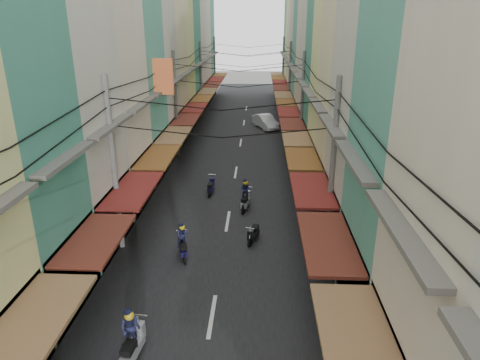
% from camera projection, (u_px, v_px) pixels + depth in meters
% --- Properties ---
extents(ground, '(160.00, 160.00, 0.00)m').
position_uv_depth(ground, '(217.00, 285.00, 17.71)').
color(ground, slate).
rests_on(ground, ground).
extents(road, '(10.00, 80.00, 0.02)m').
position_uv_depth(road, '(240.00, 149.00, 36.42)').
color(road, black).
rests_on(road, ground).
extents(sidewalk_left, '(3.00, 80.00, 0.06)m').
position_uv_depth(sidewalk_left, '(164.00, 148.00, 36.70)').
color(sidewalk_left, gray).
rests_on(sidewalk_left, ground).
extents(sidewalk_right, '(3.00, 80.00, 0.06)m').
position_uv_depth(sidewalk_right, '(316.00, 150.00, 36.14)').
color(sidewalk_right, gray).
rests_on(sidewalk_right, ground).
extents(building_row_left, '(7.80, 67.67, 23.70)m').
position_uv_depth(building_row_left, '(125.00, 28.00, 30.13)').
color(building_row_left, beige).
rests_on(building_row_left, ground).
extents(building_row_right, '(7.80, 68.98, 22.59)m').
position_uv_depth(building_row_right, '(352.00, 34.00, 29.47)').
color(building_row_right, '#3D8771').
rests_on(building_row_right, ground).
extents(utility_poles, '(10.20, 66.13, 8.20)m').
position_uv_depth(utility_poles, '(236.00, 78.00, 29.45)').
color(utility_poles, slate).
rests_on(utility_poles, ground).
extents(white_car, '(5.14, 3.62, 1.69)m').
position_uv_depth(white_car, '(265.00, 128.00, 43.53)').
color(white_car, silver).
rests_on(white_car, ground).
extents(bicycle, '(1.64, 0.89, 1.06)m').
position_uv_depth(bicycle, '(394.00, 306.00, 16.39)').
color(bicycle, black).
rests_on(bicycle, ground).
extents(moving_scooters, '(4.15, 16.12, 1.98)m').
position_uv_depth(moving_scooters, '(202.00, 244.00, 19.81)').
color(moving_scooters, black).
rests_on(moving_scooters, ground).
extents(parked_scooters, '(13.27, 13.35, 0.97)m').
position_uv_depth(parked_scooters, '(315.00, 357.00, 13.28)').
color(parked_scooters, black).
rests_on(parked_scooters, ground).
extents(pedestrians, '(14.13, 21.57, 2.22)m').
position_uv_depth(pedestrians, '(135.00, 228.00, 20.31)').
color(pedestrians, '#26202B').
rests_on(pedestrians, ground).
extents(traffic_sign, '(0.10, 0.64, 2.93)m').
position_uv_depth(traffic_sign, '(338.00, 245.00, 16.58)').
color(traffic_sign, slate).
rests_on(traffic_sign, ground).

